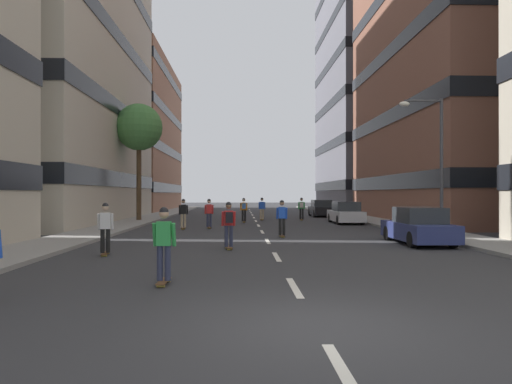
{
  "coord_description": "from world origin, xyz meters",
  "views": [
    {
      "loc": [
        -1.2,
        -7.26,
        2.08
      ],
      "look_at": [
        0.0,
        27.74,
        2.21
      ],
      "focal_mm": 32.54,
      "sensor_mm": 36.0,
      "label": 1
    }
  ],
  "objects_px": {
    "parked_car_far": "(321,209)",
    "skater_8": "(105,226)",
    "streetlamp_right": "(434,151)",
    "skater_1": "(164,242)",
    "skater_2": "(262,208)",
    "skater_0": "(244,208)",
    "parked_car_near": "(346,213)",
    "skater_9": "(282,217)",
    "skater_4": "(302,207)",
    "skater_7": "(183,212)",
    "skater_3": "(209,212)",
    "street_tree_near": "(139,128)",
    "parked_car_mid": "(418,227)",
    "skater_6": "(229,222)"
  },
  "relations": [
    {
      "from": "skater_0",
      "to": "skater_3",
      "type": "height_order",
      "value": "same"
    },
    {
      "from": "parked_car_far",
      "to": "skater_8",
      "type": "distance_m",
      "value": 28.84
    },
    {
      "from": "parked_car_near",
      "to": "skater_9",
      "type": "xyz_separation_m",
      "value": [
        -5.39,
        -10.01,
        0.29
      ]
    },
    {
      "from": "skater_0",
      "to": "skater_4",
      "type": "relative_size",
      "value": 1.0
    },
    {
      "from": "street_tree_near",
      "to": "skater_2",
      "type": "xyz_separation_m",
      "value": [
        9.25,
        1.68,
        -5.99
      ]
    },
    {
      "from": "parked_car_near",
      "to": "streetlamp_right",
      "type": "height_order",
      "value": "streetlamp_right"
    },
    {
      "from": "streetlamp_right",
      "to": "skater_0",
      "type": "xyz_separation_m",
      "value": [
        -9.03,
        11.59,
        -3.12
      ]
    },
    {
      "from": "parked_car_mid",
      "to": "skater_7",
      "type": "bearing_deg",
      "value": 142.35
    },
    {
      "from": "parked_car_near",
      "to": "street_tree_near",
      "type": "height_order",
      "value": "street_tree_near"
    },
    {
      "from": "skater_3",
      "to": "skater_9",
      "type": "distance_m",
      "value": 6.83
    },
    {
      "from": "skater_1",
      "to": "skater_4",
      "type": "bearing_deg",
      "value": 75.57
    },
    {
      "from": "parked_car_far",
      "to": "skater_2",
      "type": "bearing_deg",
      "value": -135.3
    },
    {
      "from": "skater_6",
      "to": "skater_9",
      "type": "xyz_separation_m",
      "value": [
        2.43,
        4.81,
        -0.03
      ]
    },
    {
      "from": "parked_car_near",
      "to": "skater_4",
      "type": "distance_m",
      "value": 4.76
    },
    {
      "from": "skater_2",
      "to": "skater_9",
      "type": "relative_size",
      "value": 1.0
    },
    {
      "from": "streetlamp_right",
      "to": "skater_1",
      "type": "height_order",
      "value": "streetlamp_right"
    },
    {
      "from": "skater_0",
      "to": "skater_9",
      "type": "relative_size",
      "value": 1.0
    },
    {
      "from": "skater_3",
      "to": "skater_7",
      "type": "distance_m",
      "value": 1.58
    },
    {
      "from": "skater_0",
      "to": "skater_2",
      "type": "height_order",
      "value": "same"
    },
    {
      "from": "parked_car_near",
      "to": "skater_1",
      "type": "relative_size",
      "value": 2.47
    },
    {
      "from": "skater_0",
      "to": "street_tree_near",
      "type": "bearing_deg",
      "value": 170.96
    },
    {
      "from": "street_tree_near",
      "to": "streetlamp_right",
      "type": "bearing_deg",
      "value": -37.32
    },
    {
      "from": "parked_car_near",
      "to": "skater_9",
      "type": "bearing_deg",
      "value": -118.28
    },
    {
      "from": "skater_2",
      "to": "skater_7",
      "type": "xyz_separation_m",
      "value": [
        -5.04,
        -9.18,
        0.0
      ]
    },
    {
      "from": "skater_8",
      "to": "parked_car_mid",
      "type": "bearing_deg",
      "value": 14.9
    },
    {
      "from": "skater_1",
      "to": "skater_3",
      "type": "distance_m",
      "value": 17.15
    },
    {
      "from": "skater_1",
      "to": "skater_7",
      "type": "xyz_separation_m",
      "value": [
        -1.57,
        16.56,
        0.0
      ]
    },
    {
      "from": "skater_1",
      "to": "skater_4",
      "type": "relative_size",
      "value": 1.0
    },
    {
      "from": "skater_2",
      "to": "skater_0",
      "type": "bearing_deg",
      "value": -116.43
    },
    {
      "from": "skater_6",
      "to": "parked_car_near",
      "type": "bearing_deg",
      "value": 62.19
    },
    {
      "from": "skater_6",
      "to": "skater_9",
      "type": "distance_m",
      "value": 5.4
    },
    {
      "from": "street_tree_near",
      "to": "skater_1",
      "type": "relative_size",
      "value": 4.86
    },
    {
      "from": "street_tree_near",
      "to": "skater_8",
      "type": "distance_m",
      "value": 20.09
    },
    {
      "from": "skater_1",
      "to": "skater_2",
      "type": "height_order",
      "value": "same"
    },
    {
      "from": "streetlamp_right",
      "to": "skater_9",
      "type": "height_order",
      "value": "streetlamp_right"
    },
    {
      "from": "skater_1",
      "to": "skater_9",
      "type": "relative_size",
      "value": 1.0
    },
    {
      "from": "parked_car_near",
      "to": "parked_car_mid",
      "type": "height_order",
      "value": "same"
    },
    {
      "from": "parked_car_near",
      "to": "skater_2",
      "type": "distance_m",
      "value": 7.07
    },
    {
      "from": "parked_car_near",
      "to": "skater_7",
      "type": "distance_m",
      "value": 11.82
    },
    {
      "from": "streetlamp_right",
      "to": "skater_3",
      "type": "bearing_deg",
      "value": 152.06
    },
    {
      "from": "street_tree_near",
      "to": "skater_1",
      "type": "xyz_separation_m",
      "value": [
        5.78,
        -24.06,
        -5.99
      ]
    },
    {
      "from": "parked_car_mid",
      "to": "skater_2",
      "type": "height_order",
      "value": "skater_2"
    },
    {
      "from": "skater_0",
      "to": "skater_2",
      "type": "bearing_deg",
      "value": 63.57
    },
    {
      "from": "skater_7",
      "to": "skater_9",
      "type": "xyz_separation_m",
      "value": [
        5.33,
        -5.04,
        0.0
      ]
    },
    {
      "from": "parked_car_far",
      "to": "skater_4",
      "type": "relative_size",
      "value": 2.47
    },
    {
      "from": "skater_9",
      "to": "skater_3",
      "type": "bearing_deg",
      "value": 124.48
    },
    {
      "from": "skater_2",
      "to": "parked_car_mid",
      "type": "bearing_deg",
      "value": -71.97
    },
    {
      "from": "skater_1",
      "to": "skater_7",
      "type": "distance_m",
      "value": 16.63
    },
    {
      "from": "skater_0",
      "to": "skater_7",
      "type": "height_order",
      "value": "same"
    },
    {
      "from": "parked_car_near",
      "to": "skater_4",
      "type": "xyz_separation_m",
      "value": [
        -2.58,
        4.0,
        0.32
      ]
    }
  ]
}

